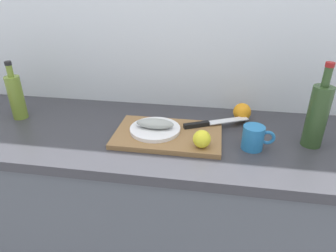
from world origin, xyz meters
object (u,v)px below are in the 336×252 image
Objects in this scene: white_plate at (155,129)px; lemon_0 at (202,139)px; chef_knife at (208,123)px; orange_0 at (242,112)px; fish_fillet at (155,124)px; coffee_mug_0 at (254,138)px; wine_bottle at (318,115)px; olive_oil_bottle at (16,96)px; cutting_board at (168,135)px.

white_plate is 3.09× the size of lemon_0.
chef_knife is 3.48× the size of orange_0.
white_plate is at bearing -146.31° from fish_fillet.
white_plate is 1.70× the size of coffee_mug_0.
wine_bottle is at bearing 15.41° from coffee_mug_0.
orange_0 reaches higher than fish_fillet.
wine_bottle is 0.32m from orange_0.
olive_oil_bottle reaches higher than chef_knife.
cutting_board is 2.78× the size of fish_fillet.
wine_bottle reaches higher than olive_oil_bottle.
lemon_0 is 0.20× the size of wine_bottle.
fish_fillet is at bearing 172.43° from cutting_board.
olive_oil_bottle is 3.31× the size of orange_0.
fish_fillet reaches higher than chef_knife.
lemon_0 is at bearing -26.29° from white_plate.
olive_oil_bottle reaches higher than fish_fillet.
white_plate is at bearing -150.14° from orange_0.
cutting_board is 5.39× the size of orange_0.
orange_0 is (0.35, 0.20, 0.01)m from white_plate.
wine_bottle is (0.61, 0.02, 0.07)m from fish_fillet.
orange_0 is (0.14, 0.12, 0.01)m from chef_knife.
white_plate is 0.39m from coffee_mug_0.
cutting_board is 0.71m from olive_oil_bottle.
olive_oil_bottle reaches higher than white_plate.
cutting_board is 0.37m from orange_0.
white_plate is 2.59× the size of orange_0.
wine_bottle is 2.69× the size of coffee_mug_0.
cutting_board is at bearing 147.60° from lemon_0.
orange_0 is at bearing 29.86° from fish_fillet.
white_plate is at bearing -178.19° from wine_bottle.
lemon_0 reaches higher than orange_0.
white_plate is 1.33× the size of fish_fillet.
lemon_0 reaches higher than chef_knife.
cutting_board is 0.18m from chef_knife.
wine_bottle is (1.25, -0.05, 0.02)m from olive_oil_bottle.
orange_0 is at bearing 7.81° from olive_oil_bottle.
chef_knife is at bearing 84.62° from lemon_0.
lemon_0 is 0.25× the size of olive_oil_bottle.
orange_0 is at bearing 29.86° from white_plate.
chef_knife is 0.85× the size of wine_bottle.
white_plate is 0.41m from orange_0.
lemon_0 is at bearing -32.40° from cutting_board.
olive_oil_bottle is (-0.85, -0.02, 0.08)m from chef_knife.
cutting_board is 1.55× the size of chef_knife.
orange_0 is at bearing 61.63° from lemon_0.
chef_knife is (0.16, 0.09, 0.02)m from cutting_board.
orange_0 is (1.00, 0.14, -0.07)m from olive_oil_bottle.
wine_bottle reaches higher than lemon_0.
chef_knife reaches higher than white_plate.
coffee_mug_0 reaches higher than fish_fillet.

